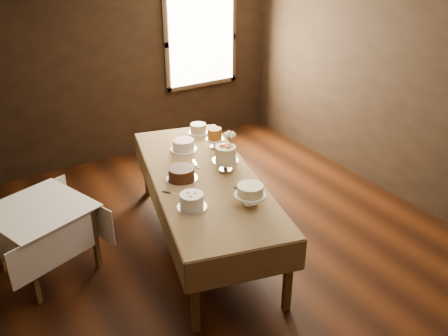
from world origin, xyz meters
The scene contains 19 objects.
floor centered at (0.00, 0.00, 0.00)m, with size 5.00×6.00×0.01m, color black.
wall_back centered at (0.00, 3.00, 1.40)m, with size 5.00×0.02×2.80m, color black.
wall_right centered at (2.50, 0.00, 1.40)m, with size 0.02×6.00×2.80m, color black.
window centered at (1.30, 2.94, 1.60)m, with size 1.10×0.05×1.30m, color #FFEABF.
display_table centered at (-0.16, 0.35, 0.78)m, with size 1.69×2.89×0.84m.
side_table centered at (-1.77, 0.77, 0.66)m, with size 1.13×1.13×0.74m.
cake_speckled centered at (0.35, 1.39, 0.90)m, with size 0.25×0.25×0.12m.
cake_lattice centered at (-0.04, 1.03, 0.89)m, with size 0.34×0.34×0.12m.
cake_caramel centered at (0.30, 0.89, 0.95)m, with size 0.22×0.22×0.25m.
cake_chocolate centered at (-0.39, 0.40, 0.90)m, with size 0.33×0.33×0.13m.
cake_flowers centered at (0.10, 0.33, 0.97)m, with size 0.30×0.30×0.29m.
cake_swirl centered at (-0.57, -0.15, 0.91)m, with size 0.28×0.28×0.14m.
cake_cream centered at (-0.07, -0.38, 0.94)m, with size 0.34×0.34×0.22m.
cake_server_b centered at (0.01, -0.21, 0.84)m, with size 0.24×0.03×0.01m, color silver.
cake_server_c centered at (-0.09, 0.67, 0.84)m, with size 0.24×0.03×0.01m, color silver.
cake_server_d centered at (0.23, 0.59, 0.84)m, with size 0.24×0.03×0.01m, color silver.
cake_server_e centered at (-0.59, 0.13, 0.84)m, with size 0.24×0.03×0.01m, color silver.
flower_vase centered at (0.27, 0.52, 0.90)m, with size 0.12×0.12×0.13m, color #2D2823.
flower_bouquet centered at (0.27, 0.52, 1.09)m, with size 0.14×0.14×0.20m, color white, non-canonical shape.
Camera 1 is at (-2.34, -3.56, 3.22)m, focal length 38.55 mm.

